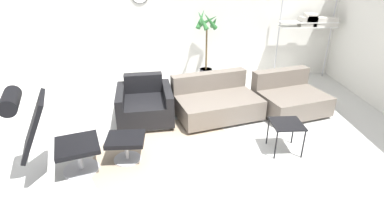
# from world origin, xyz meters

# --- Properties ---
(ground_plane) EXTENTS (12.00, 12.00, 0.00)m
(ground_plane) POSITION_xyz_m (0.00, 0.00, 0.00)
(ground_plane) COLOR silver
(wall_back) EXTENTS (12.00, 0.09, 2.80)m
(wall_back) POSITION_xyz_m (-0.00, 3.01, 1.40)
(wall_back) COLOR silver
(wall_back) RESTS_ON ground_plane
(round_rug) EXTENTS (2.13, 2.13, 0.01)m
(round_rug) POSITION_xyz_m (-0.21, -0.30, 0.00)
(round_rug) COLOR tan
(round_rug) RESTS_ON ground_plane
(lounge_chair) EXTENTS (1.02, 0.77, 1.15)m
(lounge_chair) POSITION_xyz_m (-1.64, -0.63, 0.66)
(lounge_chair) COLOR #BCBCC1
(lounge_chair) RESTS_ON ground_plane
(ottoman) EXTENTS (0.48, 0.41, 0.35)m
(ottoman) POSITION_xyz_m (-0.80, -0.35, 0.26)
(ottoman) COLOR #BCBCC1
(ottoman) RESTS_ON ground_plane
(armchair_red) EXTENTS (0.97, 0.99, 0.70)m
(armchair_red) POSITION_xyz_m (-0.65, 0.79, 0.26)
(armchair_red) COLOR silver
(armchair_red) RESTS_ON ground_plane
(couch_low) EXTENTS (1.56, 1.27, 0.68)m
(couch_low) POSITION_xyz_m (0.54, 0.89, 0.24)
(couch_low) COLOR black
(couch_low) RESTS_ON ground_plane
(couch_second) EXTENTS (1.30, 1.20, 0.68)m
(couch_second) POSITION_xyz_m (1.85, 0.98, 0.24)
(couch_second) COLOR black
(couch_second) RESTS_ON ground_plane
(side_table) EXTENTS (0.41, 0.41, 0.43)m
(side_table) POSITION_xyz_m (1.35, -0.25, 0.38)
(side_table) COLOR black
(side_table) RESTS_ON ground_plane
(potted_plant) EXTENTS (0.52, 0.53, 1.56)m
(potted_plant) POSITION_xyz_m (0.55, 2.58, 0.70)
(potted_plant) COLOR #333338
(potted_plant) RESTS_ON ground_plane
(shelf_unit) EXTENTS (1.23, 0.28, 1.73)m
(shelf_unit) POSITION_xyz_m (2.84, 2.66, 1.26)
(shelf_unit) COLOR #BCBCC1
(shelf_unit) RESTS_ON ground_plane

